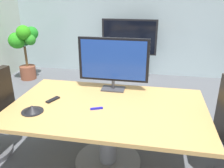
# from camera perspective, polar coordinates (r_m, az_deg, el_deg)

# --- Properties ---
(ground_plane) EXTENTS (7.42, 7.42, 0.00)m
(ground_plane) POSITION_cam_1_polar(r_m,az_deg,el_deg) (2.96, 0.64, -17.31)
(ground_plane) COLOR #515459
(wall_back_glass_partition) EXTENTS (5.98, 0.10, 2.61)m
(wall_back_glass_partition) POSITION_cam_1_polar(r_m,az_deg,el_deg) (5.52, 6.82, 15.70)
(wall_back_glass_partition) COLOR #9EB2B7
(wall_back_glass_partition) RESTS_ON ground
(conference_table) EXTENTS (2.06, 1.25, 0.73)m
(conference_table) POSITION_cam_1_polar(r_m,az_deg,el_deg) (2.58, -1.05, -8.65)
(conference_table) COLOR #B2894C
(conference_table) RESTS_ON ground
(tv_monitor) EXTENTS (0.84, 0.18, 0.64)m
(tv_monitor) POSITION_cam_1_polar(r_m,az_deg,el_deg) (2.79, 0.34, 5.55)
(tv_monitor) COLOR #333338
(tv_monitor) RESTS_ON conference_table
(wall_display_unit) EXTENTS (1.20, 0.36, 1.31)m
(wall_display_unit) POSITION_cam_1_polar(r_m,az_deg,el_deg) (5.35, 4.09, 6.19)
(wall_display_unit) COLOR #B7BABC
(wall_display_unit) RESTS_ON ground
(potted_plant) EXTENTS (0.57, 0.60, 1.21)m
(potted_plant) POSITION_cam_1_polar(r_m,az_deg,el_deg) (5.49, -20.62, 8.93)
(potted_plant) COLOR brown
(potted_plant) RESTS_ON ground
(conference_phone) EXTENTS (0.22, 0.22, 0.07)m
(conference_phone) POSITION_cam_1_polar(r_m,az_deg,el_deg) (2.50, -18.80, -5.76)
(conference_phone) COLOR black
(conference_phone) RESTS_ON conference_table
(remote_control) EXTENTS (0.11, 0.18, 0.02)m
(remote_control) POSITION_cam_1_polar(r_m,az_deg,el_deg) (2.69, -14.15, -3.71)
(remote_control) COLOR black
(remote_control) RESTS_ON conference_table
(whiteboard_marker) EXTENTS (0.13, 0.07, 0.02)m
(whiteboard_marker) POSITION_cam_1_polar(r_m,az_deg,el_deg) (2.43, -3.76, -5.93)
(whiteboard_marker) COLOR #1919A5
(whiteboard_marker) RESTS_ON conference_table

